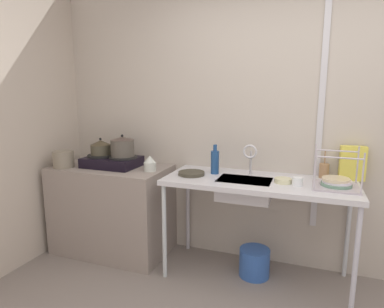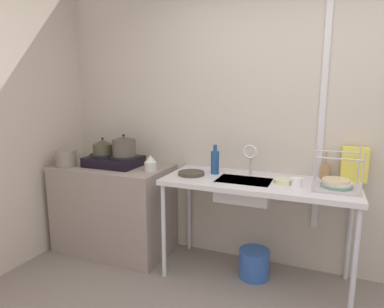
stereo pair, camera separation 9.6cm
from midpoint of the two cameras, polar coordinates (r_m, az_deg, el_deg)
The scene contains 19 objects.
wall_back at distance 2.93m, azimuth 20.62°, elevation 6.07°, with size 5.51×0.10×2.70m, color #BDB3A4.
wall_metal_strip at distance 2.87m, azimuth 22.97°, elevation 8.53°, with size 0.05×0.01×2.16m, color silver.
counter_concrete at distance 3.34m, azimuth -12.68°, elevation -9.22°, with size 1.10×0.63×0.86m, color gray.
counter_sink at distance 2.70m, azimuth 12.47°, elevation -5.83°, with size 1.52×0.63×0.86m.
stove at distance 3.20m, azimuth -12.77°, elevation -1.15°, with size 0.51×0.36×0.11m.
pot_on_left_burner at distance 3.25m, azimuth -14.62°, elevation 1.22°, with size 0.19×0.19×0.16m.
pot_on_right_burner at distance 3.11m, azimuth -11.04°, elevation 1.36°, with size 0.22×0.22×0.21m.
pot_beside_stove at distance 3.32m, azimuth -20.52°, elevation -0.71°, with size 0.19×0.19×0.16m.
percolator at distance 2.95m, azimuth -6.41°, elevation -1.62°, with size 0.11×0.11×0.14m.
sink_basin at distance 2.69m, azimuth 10.08°, elevation -6.26°, with size 0.43×0.28×0.17m, color silver.
faucet at distance 2.76m, azimuth 11.18°, elevation -0.14°, with size 0.12×0.07×0.27m.
frying_pan at distance 2.79m, azimuth 0.85°, elevation -3.43°, with size 0.23×0.23×0.03m, color #3C382A.
dish_rack at distance 2.63m, azimuth 25.03°, elevation -4.73°, with size 0.33×0.32×0.30m.
cup_by_rack at distance 2.59m, azimuth 18.98°, elevation -4.73°, with size 0.08×0.08×0.07m, color white.
small_bowl_on_drainboard at distance 2.63m, azimuth 16.65°, elevation -4.65°, with size 0.13×0.13×0.04m, color beige.
bottle_by_sink at distance 2.82m, azimuth 5.04°, elevation -1.37°, with size 0.07×0.07×0.26m.
cereal_box at distance 2.88m, azimuth 27.52°, elevation -1.63°, with size 0.19×0.07×0.28m, color #E5D64D.
utensil_jar at distance 2.89m, azimuth 23.29°, elevation -2.86°, with size 0.08×0.08×0.23m.
bucket_on_floor at distance 2.97m, azimuth 11.82°, elevation -18.36°, with size 0.26×0.26×0.24m, color #3059AC.
Camera 2 is at (0.14, -1.25, 1.55)m, focal length 30.29 mm.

